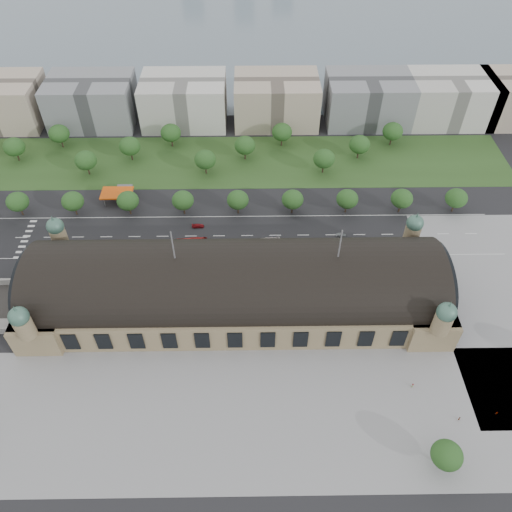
{
  "coord_description": "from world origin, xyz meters",
  "views": [
    {
      "loc": [
        5.8,
        -117.51,
        145.29
      ],
      "look_at": [
        7.45,
        11.95,
        14.0
      ],
      "focal_mm": 35.0,
      "sensor_mm": 36.0,
      "label": 1
    }
  ],
  "objects_px": {
    "bus_west": "(192,243)",
    "pedestrian_0": "(412,385)",
    "traffic_car_4": "(269,241)",
    "pedestrian_3": "(497,413)",
    "petrol_station": "(121,192)",
    "parked_car_1": "(43,264)",
    "traffic_car_5": "(341,235)",
    "bus_mid": "(266,242)",
    "traffic_car_3": "(198,226)",
    "pedestrian_1": "(459,419)",
    "traffic_car_2": "(115,250)",
    "parked_car_4": "(107,257)",
    "parked_car_3": "(71,265)",
    "parked_car_5": "(173,257)",
    "traffic_car_6": "(431,247)",
    "parked_car_0": "(58,265)",
    "bus_east": "(328,249)",
    "parked_car_2": "(78,265)",
    "traffic_car_1": "(60,237)",
    "parked_car_6": "(181,258)"
  },
  "relations": [
    {
      "from": "parked_car_1",
      "to": "pedestrian_3",
      "type": "bearing_deg",
      "value": 42.28
    },
    {
      "from": "parked_car_5",
      "to": "traffic_car_5",
      "type": "bearing_deg",
      "value": 71.75
    },
    {
      "from": "traffic_car_2",
      "to": "traffic_car_5",
      "type": "relative_size",
      "value": 1.3
    },
    {
      "from": "traffic_car_5",
      "to": "pedestrian_0",
      "type": "bearing_deg",
      "value": -165.34
    },
    {
      "from": "traffic_car_6",
      "to": "parked_car_5",
      "type": "bearing_deg",
      "value": -81.75
    },
    {
      "from": "traffic_car_1",
      "to": "traffic_car_4",
      "type": "xyz_separation_m",
      "value": [
        88.56,
        -3.79,
        -0.05
      ]
    },
    {
      "from": "traffic_car_4",
      "to": "bus_east",
      "type": "height_order",
      "value": "bus_east"
    },
    {
      "from": "parked_car_1",
      "to": "parked_car_4",
      "type": "bearing_deg",
      "value": 72.73
    },
    {
      "from": "pedestrian_0",
      "to": "pedestrian_1",
      "type": "distance_m",
      "value": 16.51
    },
    {
      "from": "traffic_car_1",
      "to": "bus_mid",
      "type": "bearing_deg",
      "value": -95.81
    },
    {
      "from": "petrol_station",
      "to": "traffic_car_6",
      "type": "bearing_deg",
      "value": -15.04
    },
    {
      "from": "traffic_car_6",
      "to": "traffic_car_1",
      "type": "bearing_deg",
      "value": -87.12
    },
    {
      "from": "parked_car_2",
      "to": "parked_car_3",
      "type": "xyz_separation_m",
      "value": [
        -2.49,
        0.0,
        0.01
      ]
    },
    {
      "from": "parked_car_2",
      "to": "bus_west",
      "type": "xyz_separation_m",
      "value": [
        44.96,
        11.0,
        1.04
      ]
    },
    {
      "from": "parked_car_0",
      "to": "parked_car_5",
      "type": "distance_m",
      "value": 45.6
    },
    {
      "from": "petrol_station",
      "to": "pedestrian_0",
      "type": "distance_m",
      "value": 149.8
    },
    {
      "from": "traffic_car_3",
      "to": "pedestrian_0",
      "type": "relative_size",
      "value": 2.91
    },
    {
      "from": "parked_car_2",
      "to": "parked_car_6",
      "type": "xyz_separation_m",
      "value": [
        41.01,
        3.4,
        -0.14
      ]
    },
    {
      "from": "traffic_car_2",
      "to": "parked_car_3",
      "type": "height_order",
      "value": "parked_car_3"
    },
    {
      "from": "pedestrian_3",
      "to": "traffic_car_3",
      "type": "bearing_deg",
      "value": -56.1
    },
    {
      "from": "traffic_car_1",
      "to": "pedestrian_0",
      "type": "height_order",
      "value": "pedestrian_0"
    },
    {
      "from": "traffic_car_2",
      "to": "bus_mid",
      "type": "relative_size",
      "value": 0.42
    },
    {
      "from": "parked_car_4",
      "to": "parked_car_3",
      "type": "bearing_deg",
      "value": -98.53
    },
    {
      "from": "traffic_car_3",
      "to": "pedestrian_1",
      "type": "bearing_deg",
      "value": -139.18
    },
    {
      "from": "parked_car_2",
      "to": "bus_east",
      "type": "relative_size",
      "value": 0.52
    },
    {
      "from": "pedestrian_1",
      "to": "bus_west",
      "type": "bearing_deg",
      "value": 87.14
    },
    {
      "from": "bus_west",
      "to": "parked_car_4",
      "type": "bearing_deg",
      "value": 97.62
    },
    {
      "from": "petrol_station",
      "to": "pedestrian_0",
      "type": "height_order",
      "value": "petrol_station"
    },
    {
      "from": "traffic_car_3",
      "to": "traffic_car_6",
      "type": "height_order",
      "value": "traffic_car_3"
    },
    {
      "from": "traffic_car_3",
      "to": "traffic_car_4",
      "type": "bearing_deg",
      "value": -111.02
    },
    {
      "from": "parked_car_5",
      "to": "traffic_car_2",
      "type": "bearing_deg",
      "value": -127.72
    },
    {
      "from": "pedestrian_0",
      "to": "pedestrian_3",
      "type": "relative_size",
      "value": 0.94
    },
    {
      "from": "petrol_station",
      "to": "pedestrian_3",
      "type": "relative_size",
      "value": 7.38
    },
    {
      "from": "traffic_car_4",
      "to": "pedestrian_3",
      "type": "xyz_separation_m",
      "value": [
        68.15,
        -78.5,
        0.24
      ]
    },
    {
      "from": "traffic_car_4",
      "to": "parked_car_0",
      "type": "distance_m",
      "value": 86.02
    },
    {
      "from": "traffic_car_3",
      "to": "pedestrian_0",
      "type": "bearing_deg",
      "value": -139.41
    },
    {
      "from": "parked_car_6",
      "to": "pedestrian_1",
      "type": "height_order",
      "value": "pedestrian_1"
    },
    {
      "from": "traffic_car_4",
      "to": "parked_car_6",
      "type": "relative_size",
      "value": 0.93
    },
    {
      "from": "traffic_car_2",
      "to": "parked_car_0",
      "type": "xyz_separation_m",
      "value": [
        -21.04,
        -8.15,
        0.06
      ]
    },
    {
      "from": "petrol_station",
      "to": "traffic_car_2",
      "type": "xyz_separation_m",
      "value": [
        3.19,
        -36.13,
        -2.23
      ]
    },
    {
      "from": "bus_west",
      "to": "traffic_car_1",
      "type": "bearing_deg",
      "value": 80.34
    },
    {
      "from": "petrol_station",
      "to": "bus_west",
      "type": "xyz_separation_m",
      "value": [
        34.95,
        -33.28,
        -1.12
      ]
    },
    {
      "from": "pedestrian_0",
      "to": "parked_car_4",
      "type": "bearing_deg",
      "value": 128.87
    },
    {
      "from": "parked_car_4",
      "to": "parked_car_6",
      "type": "xyz_separation_m",
      "value": [
        30.26,
        -0.6,
        -0.08
      ]
    },
    {
      "from": "petrol_station",
      "to": "traffic_car_3",
      "type": "xyz_separation_m",
      "value": [
        36.58,
        -21.53,
        -2.2
      ]
    },
    {
      "from": "parked_car_2",
      "to": "parked_car_6",
      "type": "bearing_deg",
      "value": 67.83
    },
    {
      "from": "bus_west",
      "to": "pedestrian_0",
      "type": "bearing_deg",
      "value": -135.01
    },
    {
      "from": "traffic_car_5",
      "to": "bus_mid",
      "type": "distance_m",
      "value": 32.45
    },
    {
      "from": "parked_car_4",
      "to": "parked_car_5",
      "type": "height_order",
      "value": "parked_car_5"
    },
    {
      "from": "parked_car_0",
      "to": "bus_east",
      "type": "xyz_separation_m",
      "value": [
        109.2,
        6.7,
        0.7
      ]
    }
  ]
}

